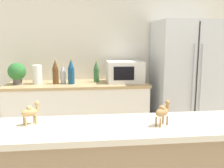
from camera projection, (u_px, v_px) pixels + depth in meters
The scene contains 12 objects.
wall_back at pixel (108, 53), 3.60m from camera, with size 8.00×0.06×2.55m.
back_counter at pixel (78, 116), 3.37m from camera, with size 1.84×0.63×0.90m.
refrigerator at pixel (185, 85), 3.40m from camera, with size 0.82×0.72×1.71m.
potted_plant at pixel (17, 72), 3.17m from camera, with size 0.22×0.22×0.28m.
paper_towel_roll at pixel (37, 74), 3.21m from camera, with size 0.12×0.12×0.24m.
microwave at pixel (125, 72), 3.36m from camera, with size 0.48×0.37×0.28m.
back_bottle_0 at pixel (96, 72), 3.36m from camera, with size 0.07×0.07×0.30m.
back_bottle_1 at pixel (63, 74), 3.23m from camera, with size 0.07×0.07×0.25m.
back_bottle_2 at pixel (55, 72), 3.20m from camera, with size 0.08×0.08×0.32m.
back_bottle_3 at pixel (71, 72), 3.21m from camera, with size 0.08×0.08×0.33m.
camel_figurine at pixel (30, 111), 1.47m from camera, with size 0.11×0.09×0.14m.
camel_figurine_second at pixel (163, 112), 1.45m from camera, with size 0.11×0.10×0.14m.
Camera 1 is at (-0.35, -0.88, 1.45)m, focal length 40.00 mm.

